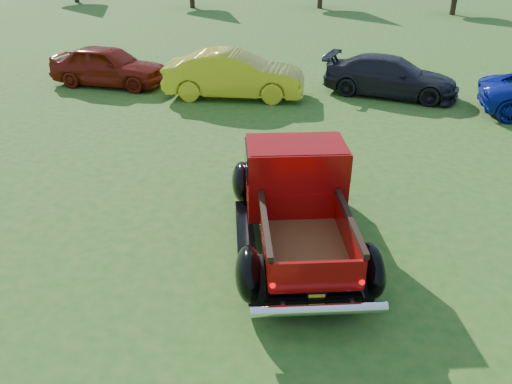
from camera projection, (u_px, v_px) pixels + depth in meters
name	position (u px, v px, depth m)	size (l,w,h in m)	color
ground	(263.00, 250.00, 8.77)	(120.00, 120.00, 0.00)	#275919
pickup_truck	(295.00, 192.00, 8.92)	(3.34, 5.08, 1.77)	black
show_car_red	(109.00, 66.00, 17.81)	(1.67, 4.14, 1.41)	maroon
show_car_yellow	(234.00, 75.00, 16.49)	(1.61, 4.60, 1.52)	gold
show_car_grey	(391.00, 76.00, 16.74)	(1.81, 4.45, 1.29)	black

